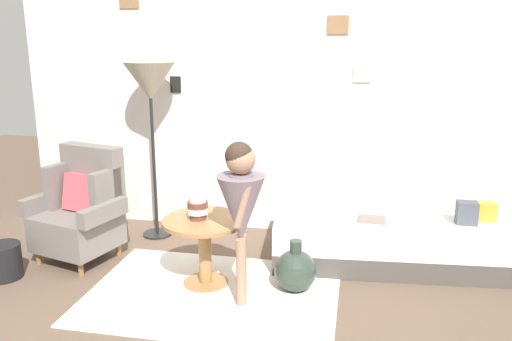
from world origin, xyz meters
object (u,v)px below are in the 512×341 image
at_px(armchair, 82,209).
at_px(book_on_daybed, 372,219).
at_px(daybed, 387,240).
at_px(vase_striped, 198,207).
at_px(demijohn_near, 295,270).
at_px(floor_lamp, 150,86).
at_px(side_table, 205,237).
at_px(person_child, 241,202).
at_px(magazine_basket, 3,261).

relative_size(armchair, book_on_daybed, 4.41).
relative_size(armchair, daybed, 0.50).
relative_size(vase_striped, demijohn_near, 0.61).
bearing_deg(floor_lamp, side_table, -49.88).
xyz_separation_m(floor_lamp, demijohn_near, (1.46, -0.88, -1.28)).
height_order(side_table, vase_striped, vase_striped).
relative_size(vase_striped, person_child, 0.21).
height_order(armchair, side_table, armchair).
bearing_deg(side_table, person_child, -34.08).
bearing_deg(armchair, demijohn_near, -7.75).
height_order(vase_striped, person_child, person_child).
distance_m(side_table, magazine_basket, 1.65).
distance_m(armchair, side_table, 1.22).
height_order(daybed, floor_lamp, floor_lamp).
bearing_deg(daybed, book_on_daybed, -143.78).
xyz_separation_m(daybed, person_child, (-1.06, -0.92, 0.57)).
distance_m(armchair, person_child, 1.64).
relative_size(daybed, side_table, 3.07).
xyz_separation_m(floor_lamp, person_child, (1.10, -1.14, -0.67)).
distance_m(vase_striped, person_child, 0.47).
xyz_separation_m(daybed, book_on_daybed, (-0.15, -0.11, 0.22)).
height_order(side_table, floor_lamp, floor_lamp).
relative_size(daybed, vase_striped, 7.97).
xyz_separation_m(person_child, magazine_basket, (-1.95, 0.02, -0.63)).
bearing_deg(book_on_daybed, person_child, -138.29).
height_order(demijohn_near, magazine_basket, demijohn_near).
xyz_separation_m(daybed, magazine_basket, (-3.01, -0.91, -0.06)).
height_order(vase_striped, magazine_basket, vase_striped).
bearing_deg(person_child, daybed, 41.01).
height_order(vase_striped, book_on_daybed, vase_striped).
relative_size(armchair, floor_lamp, 0.59).
xyz_separation_m(daybed, demijohn_near, (-0.70, -0.66, -0.04)).
relative_size(armchair, demijohn_near, 2.40).
bearing_deg(book_on_daybed, side_table, -154.93).
xyz_separation_m(side_table, book_on_daybed, (1.25, 0.59, 0.02)).
bearing_deg(floor_lamp, book_on_daybed, -9.01).
relative_size(demijohn_near, magazine_basket, 1.44).
height_order(person_child, demijohn_near, person_child).
bearing_deg(magazine_basket, person_child, -0.49).
distance_m(floor_lamp, magazine_basket, 1.91).
distance_m(book_on_daybed, demijohn_near, 0.83).
relative_size(side_table, magazine_basket, 2.28).
distance_m(armchair, vase_striped, 1.19).
relative_size(vase_striped, magazine_basket, 0.88).
relative_size(side_table, floor_lamp, 0.39).
distance_m(daybed, vase_striped, 1.66).
distance_m(armchair, floor_lamp, 1.25).
bearing_deg(demijohn_near, armchair, 172.25).
distance_m(side_table, book_on_daybed, 1.38).
distance_m(vase_striped, magazine_basket, 1.65).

